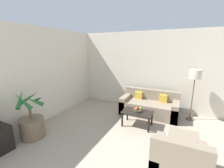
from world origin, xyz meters
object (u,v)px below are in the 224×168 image
at_px(potted_palm, 32,124).
at_px(ottoman, 183,142).
at_px(coffee_table, 137,114).
at_px(orange_fruit, 136,109).
at_px(sofa_loveseat, 149,106).
at_px(fruit_bowl, 138,110).
at_px(floor_lamp, 195,77).
at_px(apple_red, 138,108).
at_px(apple_green, 141,108).
at_px(armchair, 178,162).

bearing_deg(potted_palm, ottoman, 17.82).
distance_m(coffee_table, orange_fruit, 0.16).
height_order(sofa_loveseat, fruit_bowl, sofa_loveseat).
distance_m(potted_palm, orange_fruit, 2.66).
xyz_separation_m(fruit_bowl, orange_fruit, (-0.03, -0.05, 0.06)).
xyz_separation_m(floor_lamp, apple_red, (-1.36, -1.02, -0.81)).
distance_m(floor_lamp, ottoman, 2.00).
xyz_separation_m(apple_green, armchair, (1.03, -1.42, -0.24)).
relative_size(fruit_bowl, ottoman, 0.44).
height_order(coffee_table, apple_green, apple_green).
xyz_separation_m(sofa_loveseat, armchair, (0.97, -2.27, -0.00)).
bearing_deg(apple_green, orange_fruit, -144.16).
relative_size(floor_lamp, apple_green, 20.17).
height_order(fruit_bowl, ottoman, fruit_bowl).
bearing_deg(orange_fruit, fruit_bowl, 63.34).
relative_size(apple_red, apple_green, 0.85).
bearing_deg(sofa_loveseat, ottoman, -55.04).
relative_size(sofa_loveseat, floor_lamp, 1.17).
distance_m(potted_palm, apple_red, 2.72).
xyz_separation_m(fruit_bowl, apple_green, (0.08, 0.03, 0.06)).
height_order(floor_lamp, apple_red, floor_lamp).
distance_m(floor_lamp, armchair, 2.66).
bearing_deg(apple_green, apple_red, -179.75).
distance_m(apple_red, orange_fruit, 0.08).
distance_m(coffee_table, apple_green, 0.18).
height_order(apple_red, armchair, armchair).
bearing_deg(floor_lamp, armchair, -95.76).
bearing_deg(apple_green, armchair, -54.02).
bearing_deg(fruit_bowl, apple_green, 17.74).
relative_size(potted_palm, coffee_table, 1.45).
relative_size(fruit_bowl, orange_fruit, 3.49).
bearing_deg(apple_green, floor_lamp, 38.57).
distance_m(floor_lamp, apple_red, 1.88).
bearing_deg(sofa_loveseat, floor_lamp, 7.89).
xyz_separation_m(fruit_bowl, ottoman, (1.17, -0.60, -0.26)).
distance_m(orange_fruit, armchair, 1.77).
xyz_separation_m(sofa_loveseat, ottoman, (1.03, -1.48, -0.09)).
height_order(sofa_loveseat, ottoman, sofa_loveseat).
xyz_separation_m(coffee_table, armchair, (1.10, -1.36, -0.08)).
bearing_deg(apple_green, coffee_table, -142.84).
xyz_separation_m(potted_palm, coffee_table, (2.14, 1.64, 0.01)).
bearing_deg(apple_red, fruit_bowl, -83.74).
relative_size(coffee_table, fruit_bowl, 3.17).
relative_size(coffee_table, ottoman, 1.38).
bearing_deg(apple_red, sofa_loveseat, 80.47).
bearing_deg(coffee_table, sofa_loveseat, 81.63).
bearing_deg(ottoman, fruit_bowl, 152.77).
bearing_deg(sofa_loveseat, orange_fruit, -100.12).
relative_size(apple_green, ottoman, 0.13).
distance_m(potted_palm, ottoman, 3.47).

